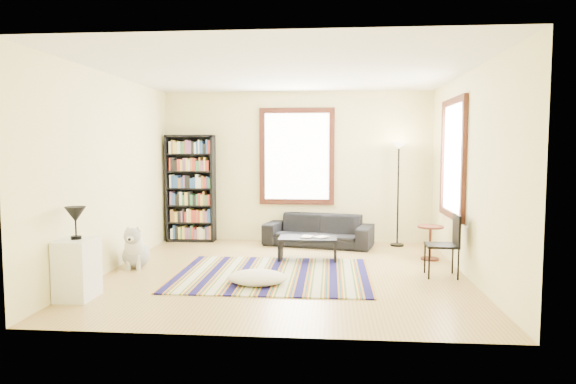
# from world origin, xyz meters

# --- Properties ---
(floor) EXTENTS (5.00, 5.00, 0.10)m
(floor) POSITION_xyz_m (0.00, 0.00, -0.05)
(floor) COLOR tan
(floor) RESTS_ON ground
(ceiling) EXTENTS (5.00, 5.00, 0.10)m
(ceiling) POSITION_xyz_m (0.00, 0.00, 2.85)
(ceiling) COLOR white
(ceiling) RESTS_ON floor
(wall_back) EXTENTS (5.00, 0.10, 2.80)m
(wall_back) POSITION_xyz_m (0.00, 2.55, 1.40)
(wall_back) COLOR #F9EFA8
(wall_back) RESTS_ON floor
(wall_front) EXTENTS (5.00, 0.10, 2.80)m
(wall_front) POSITION_xyz_m (0.00, -2.55, 1.40)
(wall_front) COLOR #F9EFA8
(wall_front) RESTS_ON floor
(wall_left) EXTENTS (0.10, 5.00, 2.80)m
(wall_left) POSITION_xyz_m (-2.55, 0.00, 1.40)
(wall_left) COLOR #F9EFA8
(wall_left) RESTS_ON floor
(wall_right) EXTENTS (0.10, 5.00, 2.80)m
(wall_right) POSITION_xyz_m (2.55, 0.00, 1.40)
(wall_right) COLOR #F9EFA8
(wall_right) RESTS_ON floor
(window_back) EXTENTS (1.20, 0.06, 1.60)m
(window_back) POSITION_xyz_m (0.00, 2.47, 1.60)
(window_back) COLOR white
(window_back) RESTS_ON wall_back
(window_right) EXTENTS (0.06, 1.20, 1.60)m
(window_right) POSITION_xyz_m (2.47, 0.80, 1.60)
(window_right) COLOR white
(window_right) RESTS_ON wall_right
(rug) EXTENTS (2.67, 2.14, 0.02)m
(rug) POSITION_xyz_m (-0.16, -0.18, 0.01)
(rug) COLOR #110D45
(rug) RESTS_ON floor
(sofa) EXTENTS (2.04, 1.17, 0.56)m
(sofa) POSITION_xyz_m (0.42, 2.05, 0.28)
(sofa) COLOR black
(sofa) RESTS_ON floor
(bookshelf) EXTENTS (0.90, 0.30, 2.00)m
(bookshelf) POSITION_xyz_m (-1.99, 2.32, 1.00)
(bookshelf) COLOR black
(bookshelf) RESTS_ON floor
(coffee_table) EXTENTS (1.01, 0.76, 0.36)m
(coffee_table) POSITION_xyz_m (0.28, 0.84, 0.18)
(coffee_table) COLOR black
(coffee_table) RESTS_ON floor
(book_a) EXTENTS (0.20, 0.25, 0.02)m
(book_a) POSITION_xyz_m (0.18, 0.84, 0.37)
(book_a) COLOR beige
(book_a) RESTS_ON coffee_table
(book_b) EXTENTS (0.27, 0.28, 0.02)m
(book_b) POSITION_xyz_m (0.43, 0.89, 0.37)
(book_b) COLOR beige
(book_b) RESTS_ON coffee_table
(floor_cushion) EXTENTS (0.89, 0.77, 0.19)m
(floor_cushion) POSITION_xyz_m (-0.30, -0.69, 0.09)
(floor_cushion) COLOR silver
(floor_cushion) RESTS_ON floor
(floor_lamp) EXTENTS (0.37, 0.37, 1.86)m
(floor_lamp) POSITION_xyz_m (1.84, 2.15, 0.93)
(floor_lamp) COLOR black
(floor_lamp) RESTS_ON floor
(side_table) EXTENTS (0.52, 0.52, 0.54)m
(side_table) POSITION_xyz_m (2.20, 1.01, 0.27)
(side_table) COLOR #411610
(side_table) RESTS_ON floor
(folding_chair) EXTENTS (0.43, 0.41, 0.86)m
(folding_chair) POSITION_xyz_m (2.15, -0.05, 0.43)
(folding_chair) COLOR black
(folding_chair) RESTS_ON floor
(white_cabinet) EXTENTS (0.38, 0.50, 0.70)m
(white_cabinet) POSITION_xyz_m (-2.30, -1.46, 0.35)
(white_cabinet) COLOR white
(white_cabinet) RESTS_ON floor
(table_lamp) EXTENTS (0.31, 0.31, 0.38)m
(table_lamp) POSITION_xyz_m (-2.30, -1.46, 0.89)
(table_lamp) COLOR black
(table_lamp) RESTS_ON white_cabinet
(dog) EXTENTS (0.52, 0.67, 0.61)m
(dog) POSITION_xyz_m (-2.22, 0.13, 0.31)
(dog) COLOR silver
(dog) RESTS_ON floor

